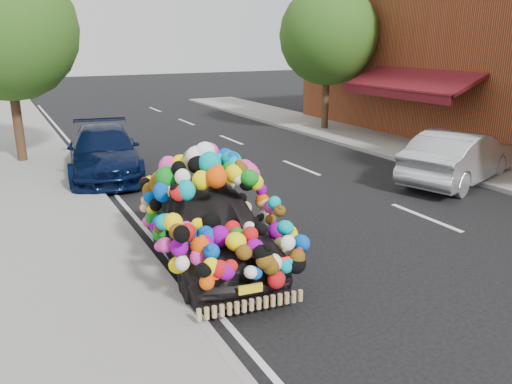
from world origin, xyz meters
The scene contains 10 objects.
ground centered at (0.00, 0.00, 0.00)m, with size 100.00×100.00×0.00m, color black.
sidewalk centered at (-4.30, 0.00, 0.06)m, with size 4.00×60.00×0.12m, color gray.
kerb centered at (-2.35, 0.00, 0.07)m, with size 0.15×60.00×0.13m, color gray.
footpath_far centered at (8.20, 3.00, 0.06)m, with size 3.00×40.00×0.12m, color gray.
lane_markings centered at (3.60, 0.00, 0.01)m, with size 6.00×50.00×0.01m, color silver, non-canonical shape.
tree_near_sidewalk centered at (-3.80, 9.50, 4.02)m, with size 4.20×4.20×6.13m.
tree_far_b centered at (8.00, 10.00, 3.89)m, with size 4.00×4.00×5.90m.
plush_art_car centered at (-1.42, 0.10, 1.03)m, with size 2.50×4.46×2.03m.
navy_sedan centered at (-1.80, 6.90, 0.68)m, with size 1.90×4.68×1.36m, color black.
silver_hatchback centered at (6.47, 1.68, 0.71)m, with size 1.50×4.30×1.42m, color #A1A4A8.
Camera 1 is at (-4.43, -7.33, 3.69)m, focal length 35.00 mm.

